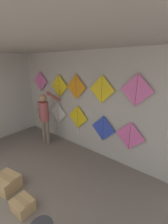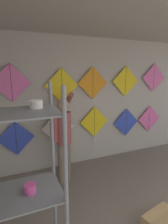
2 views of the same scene
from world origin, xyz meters
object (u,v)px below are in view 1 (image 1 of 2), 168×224
at_px(kite_1, 58,113).
at_px(kite_7, 76,87).
at_px(cardboard_box_spare, 23,205).
at_px(kite_5, 40,81).
at_px(kite_0, 43,111).
at_px(kite_8, 102,89).
at_px(shopkeeper, 45,115).
at_px(kite_4, 130,136).
at_px(kite_9, 136,90).
at_px(kite_3, 103,128).
at_px(kite_6, 59,86).
at_px(cardboard_box, 7,183).
at_px(kite_2, 78,118).

relative_size(kite_1, kite_7, 1.20).
distance_m(cardboard_box_spare, kite_5, 3.72).
xyz_separation_m(kite_0, kite_5, (0.00, 0.00, 1.08)).
bearing_deg(kite_1, kite_7, 0.03).
bearing_deg(kite_8, shopkeeper, -162.77).
distance_m(shopkeeper, kite_4, 2.55).
distance_m(kite_7, kite_8, 0.85).
bearing_deg(kite_5, kite_0, 180.00).
bearing_deg(kite_9, kite_3, 180.00).
xyz_separation_m(kite_3, kite_4, (0.73, 0.00, 0.01)).
bearing_deg(kite_3, kite_9, 0.00).
xyz_separation_m(cardboard_box_spare, kite_6, (-1.42, 2.25, 1.70)).
relative_size(cardboard_box, kite_3, 0.78).
relative_size(shopkeeper, kite_1, 2.04).
bearing_deg(cardboard_box_spare, kite_3, 84.71).
relative_size(kite_2, kite_4, 1.29).
distance_m(kite_2, kite_7, 0.91).
bearing_deg(kite_7, cardboard_box_spare, -72.11).
xyz_separation_m(shopkeeper, kite_3, (1.76, 0.52, -0.12)).
height_order(shopkeeper, kite_5, kite_5).
bearing_deg(cardboard_box_spare, kite_8, 86.84).
bearing_deg(kite_6, kite_0, 180.00).
height_order(shopkeeper, kite_3, shopkeeper).
xyz_separation_m(kite_1, kite_3, (1.74, 0.00, -0.05)).
relative_size(cardboard_box, kite_6, 0.78).
height_order(kite_3, kite_8, kite_8).
relative_size(kite_1, kite_5, 1.20).
distance_m(kite_0, kite_5, 1.08).
xyz_separation_m(cardboard_box_spare, kite_9, (0.98, 2.25, 1.83)).
height_order(shopkeeper, kite_6, kite_6).
bearing_deg(kite_6, shopkeeper, -104.26).
distance_m(kite_6, kite_9, 2.40).
distance_m(kite_1, kite_7, 1.24).
height_order(shopkeeper, kite_7, kite_7).
bearing_deg(kite_0, kite_3, 0.00).
distance_m(cardboard_box, cardboard_box_spare, 0.71).
xyz_separation_m(kite_4, kite_7, (-1.66, 0.00, 0.98)).
bearing_deg(kite_3, kite_1, -179.99).
distance_m(kite_5, kite_9, 3.35).
bearing_deg(kite_1, kite_4, 0.01).
bearing_deg(kite_2, kite_8, 0.05).
bearing_deg(kite_2, kite_5, 179.98).
bearing_deg(cardboard_box, kite_0, 127.30).
bearing_deg(kite_6, kite_3, 0.00).
distance_m(kite_3, kite_9, 1.33).
relative_size(kite_2, kite_5, 1.29).
distance_m(shopkeeper, kite_5, 1.33).
distance_m(shopkeeper, kite_9, 2.76).
distance_m(kite_0, kite_6, 1.39).
height_order(kite_0, kite_3, kite_3).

